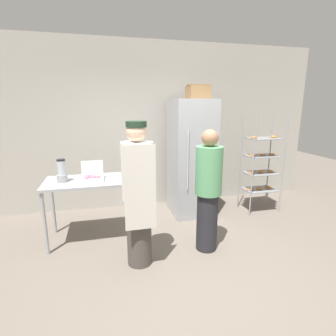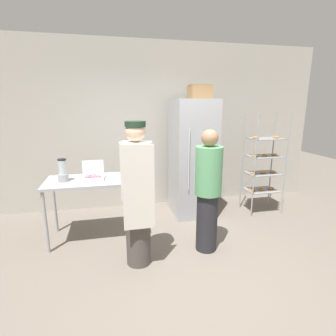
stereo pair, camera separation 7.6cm
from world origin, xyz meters
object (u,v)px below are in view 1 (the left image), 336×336
Objects in this scene: baking_rack at (261,164)px; donut_box at (92,177)px; blender_pitcher at (62,172)px; person_customer at (208,191)px; person_baker at (138,194)px; refrigerator at (191,158)px; cardboard_storage_box at (198,92)px.

baking_rack is 2.90m from donut_box.
blender_pitcher is 1.95m from person_customer.
baking_rack reaches higher than donut_box.
refrigerator is at bearing 50.78° from person_baker.
cardboard_storage_box is at bearing 167.14° from baking_rack.
refrigerator is 1.74m from person_baker.
blender_pitcher is at bearing 140.06° from person_baker.
baking_rack is 3.28m from blender_pitcher.
baking_rack reaches higher than blender_pitcher.
baking_rack is at bearing 35.54° from person_customer.
refrigerator is 1.26m from person_customer.
cardboard_storage_box is at bearing 16.67° from blender_pitcher.
person_customer is (1.82, -0.65, -0.20)m from blender_pitcher.
baking_rack is 1.02× the size of person_baker.
cardboard_storage_box is (0.11, 0.05, 1.10)m from refrigerator.
person_customer is at bearing -19.52° from blender_pitcher.
person_baker is at bearing -172.63° from person_customer.
donut_box is 0.83× the size of cardboard_storage_box.
donut_box is 1.57m from person_customer.
baking_rack is 1.09× the size of person_customer.
blender_pitcher is 0.88× the size of cardboard_storage_box.
refrigerator is 1.13× the size of baking_rack.
donut_box is at bearing -3.16° from blender_pitcher.
person_baker is at bearing -39.94° from blender_pitcher.
cardboard_storage_box reaches higher than blender_pitcher.
refrigerator reaches higher than blender_pitcher.
baking_rack is at bearing 7.90° from donut_box.
person_baker reaches higher than blender_pitcher.
donut_box is 0.91m from person_baker.
person_customer is (1.44, -0.63, -0.11)m from donut_box.
blender_pitcher is 2.46m from cardboard_storage_box.
donut_box is at bearing -159.61° from refrigerator.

